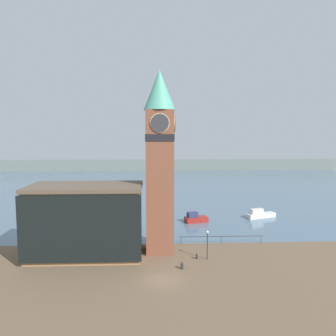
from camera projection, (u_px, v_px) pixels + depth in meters
The scene contains 11 objects.
ground_plane at pixel (163, 280), 35.22m from camera, with size 160.00×160.00×0.00m, color brown.
water at pixel (157, 183), 106.67m from camera, with size 160.00×120.00×0.00m.
far_shoreline at pixel (156, 165), 146.19m from camera, with size 180.00×3.00×5.00m.
pier_railing at pixel (221, 237), 47.05m from camera, with size 12.22×0.08×1.09m.
clock_tower at pixel (160, 157), 42.80m from camera, with size 4.12×4.12×23.90m.
pier_building at pixel (86, 220), 42.07m from camera, with size 14.43×7.83×9.24m.
boat_near at pixel (195, 218), 58.74m from camera, with size 4.35×2.83×1.84m.
boat_far at pixel (260, 214), 61.86m from camera, with size 5.99×3.37×1.79m.
mooring_bollard_near at pixel (182, 265), 38.10m from camera, with size 0.37×0.37×0.82m.
mooring_bollard_far at pixel (197, 256), 41.26m from camera, with size 0.27×0.27×0.71m.
lamp_post at pixel (207, 239), 40.77m from camera, with size 0.32×0.32×3.70m.
Camera 1 is at (-0.89, -33.85, 15.49)m, focal length 35.00 mm.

